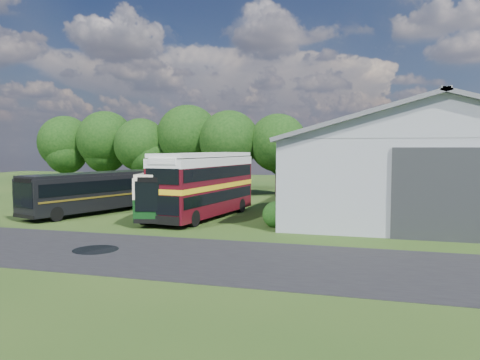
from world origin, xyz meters
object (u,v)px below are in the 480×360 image
(bus_maroon_double, at_px, (205,186))
(bus_dark_single, at_px, (93,192))
(storage_shed, at_px, (421,158))
(bus_green_single, at_px, (175,191))

(bus_maroon_double, relative_size, bus_dark_single, 0.96)
(storage_shed, xyz_separation_m, bus_maroon_double, (-15.02, -7.65, -1.87))
(storage_shed, height_order, bus_maroon_double, storage_shed)
(bus_maroon_double, bearing_deg, bus_green_single, 174.58)
(bus_green_single, xyz_separation_m, bus_dark_single, (-6.34, -0.83, -0.12))
(bus_maroon_double, bearing_deg, bus_dark_single, -170.40)
(bus_green_single, height_order, bus_dark_single, bus_green_single)
(storage_shed, relative_size, bus_dark_single, 2.16)
(bus_green_single, bearing_deg, bus_maroon_double, -25.46)
(bus_green_single, distance_m, bus_maroon_double, 2.66)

